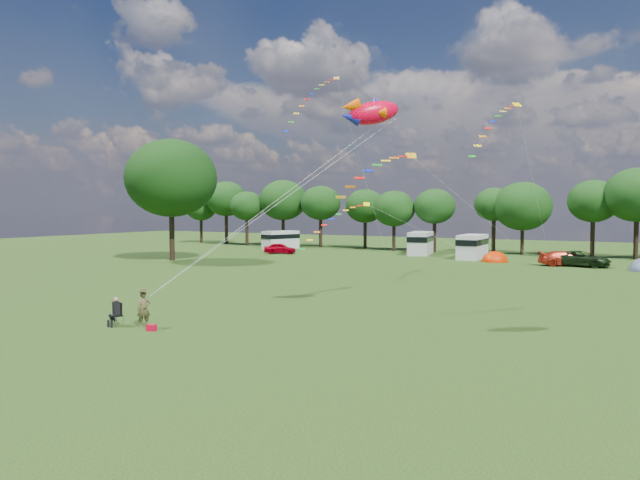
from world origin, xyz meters
The scene contains 18 objects.
ground_plane centered at (0.00, 0.00, 0.00)m, with size 180.00×180.00×0.00m, color black.
tree_line centered at (5.30, 54.99, 6.35)m, with size 102.98×10.98×10.27m.
big_tree centered at (-30.00, 28.00, 9.02)m, with size 10.00×10.00×13.28m.
car_a centered at (-24.94, 41.89, 0.67)m, with size 1.59×4.05×1.35m, color #AC0012.
car_c centered at (8.51, 42.61, 0.74)m, with size 2.06×4.91×1.47m, color red.
car_d centered at (9.97, 42.60, 0.78)m, with size 2.58×5.70×1.56m, color black.
campervan_a centered at (-29.59, 49.14, 1.36)m, with size 3.70×5.59×2.53m.
campervan_b centered at (-9.11, 49.19, 1.51)m, with size 3.52×6.09×2.80m.
campervan_c centered at (-1.88, 46.36, 1.47)m, with size 2.53×5.65×2.74m.
tent_orange centered at (1.25, 43.97, 0.02)m, with size 2.83×3.10×2.21m.
kite_flyer centered at (-4.82, -1.13, 0.89)m, with size 0.65×0.42×1.77m, color brown.
camp_chair centered at (-6.22, -1.58, 0.87)m, with size 0.76×0.79×1.45m.
kite_bag centered at (-3.79, -1.67, 0.15)m, with size 0.43×0.28×0.30m, color red.
fish_kite centered at (4.12, 5.83, 10.74)m, with size 2.93×2.98×1.77m.
streamer_kite_a centered at (-12.19, 28.66, 16.57)m, with size 3.33×5.48×5.75m.
streamer_kite_b centered at (-5.33, 20.71, 5.03)m, with size 4.21×4.53×3.76m.
streamer_kite_c centered at (2.89, 10.45, 8.26)m, with size 3.22×4.93×2.82m.
streamer_kite_d centered at (6.71, 22.27, 12.15)m, with size 2.70×5.11×4.30m.
Camera 1 is at (17.76, -23.37, 5.96)m, focal length 35.00 mm.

